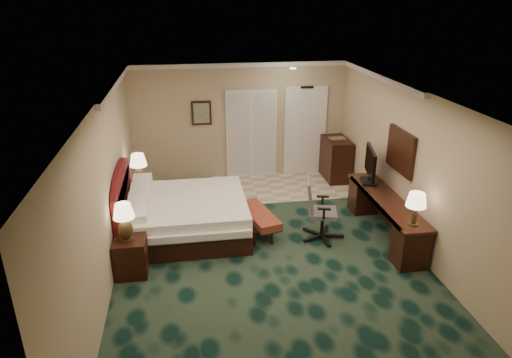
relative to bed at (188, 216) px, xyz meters
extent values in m
cube|color=black|center=(1.33, -1.05, -0.34)|extent=(5.00, 7.50, 0.00)
cube|color=silver|center=(1.33, -1.05, 2.36)|extent=(5.00, 7.50, 0.00)
cube|color=#BBB091|center=(1.33, 2.70, 1.01)|extent=(5.00, 0.00, 2.70)
cube|color=#BBB091|center=(1.33, -4.80, 1.01)|extent=(5.00, 0.00, 2.70)
cube|color=#BBB091|center=(-1.17, -1.05, 1.01)|extent=(0.00, 7.50, 2.70)
cube|color=#BBB091|center=(3.83, -1.05, 1.01)|extent=(0.00, 7.50, 2.70)
cube|color=#B3A58B|center=(2.23, 1.85, -0.33)|extent=(3.20, 1.70, 0.01)
cube|color=white|center=(2.88, 2.67, 0.71)|extent=(1.02, 0.06, 2.18)
cube|color=#B9B9B9|center=(1.58, 2.66, 0.71)|extent=(1.20, 0.06, 2.10)
cube|color=#53655A|center=(0.43, 2.66, 1.26)|extent=(0.45, 0.06, 0.55)
cube|color=white|center=(3.79, -0.45, 1.21)|extent=(0.05, 0.95, 0.75)
cube|color=white|center=(0.00, 0.00, 0.00)|extent=(2.14, 1.98, 0.68)
cube|color=black|center=(-0.91, -1.18, -0.03)|extent=(0.49, 0.56, 0.61)
cube|color=black|center=(-0.94, 1.23, -0.07)|extent=(0.42, 0.49, 0.53)
cube|color=brown|center=(1.30, -0.16, -0.14)|extent=(0.70, 1.26, 0.40)
cube|color=black|center=(3.54, -0.65, 0.03)|extent=(0.54, 2.53, 0.73)
cube|color=black|center=(3.50, 0.11, 0.73)|extent=(0.28, 0.88, 0.69)
cube|color=black|center=(3.52, 2.15, 0.15)|extent=(0.52, 0.93, 0.99)
camera|label=1|loc=(0.08, -7.59, 3.80)|focal=32.00mm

